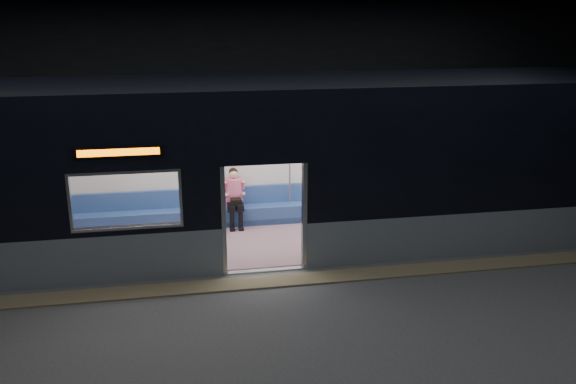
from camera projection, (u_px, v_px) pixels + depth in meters
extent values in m
cube|color=#47494C|center=(274.00, 296.00, 10.34)|extent=(24.00, 14.00, 0.01)
cube|color=black|center=(231.00, 94.00, 16.18)|extent=(24.00, 0.04, 5.00)
cube|color=#8C7F59|center=(269.00, 282.00, 10.85)|extent=(22.80, 0.50, 0.03)
cube|color=gray|center=(507.00, 231.00, 12.05)|extent=(8.30, 0.12, 0.90)
cube|color=black|center=(516.00, 153.00, 11.58)|extent=(8.30, 0.12, 2.30)
cube|color=black|center=(263.00, 132.00, 10.57)|extent=(1.40, 0.12, 1.15)
cube|color=#B7BABC|center=(224.00, 221.00, 10.91)|extent=(0.08, 0.14, 2.05)
cube|color=#B7BABC|center=(304.00, 216.00, 11.17)|extent=(0.08, 0.14, 2.05)
cube|color=black|center=(119.00, 152.00, 10.14)|extent=(1.50, 0.04, 0.18)
cube|color=#E46700|center=(119.00, 152.00, 10.13)|extent=(1.34, 0.03, 0.12)
cube|color=silver|center=(245.00, 152.00, 13.58)|extent=(18.00, 0.12, 3.20)
cube|color=black|center=(252.00, 84.00, 11.74)|extent=(18.00, 3.00, 0.15)
cube|color=#825E67|center=(255.00, 242.00, 12.68)|extent=(17.76, 2.76, 0.04)
cube|color=silver|center=(253.00, 132.00, 12.01)|extent=(17.76, 2.76, 0.10)
cube|color=navy|center=(248.00, 214.00, 13.67)|extent=(11.00, 0.48, 0.41)
cube|color=navy|center=(247.00, 195.00, 13.73)|extent=(11.00, 0.10, 0.40)
cube|color=#775759|center=(82.00, 264.00, 11.02)|extent=(4.40, 0.48, 0.41)
cube|color=#775759|center=(426.00, 240.00, 12.17)|extent=(4.40, 0.48, 0.41)
cylinder|color=silver|center=(210.00, 209.00, 11.12)|extent=(0.04, 0.04, 2.26)
cylinder|color=silver|center=(204.00, 177.00, 13.25)|extent=(0.04, 0.04, 2.26)
cylinder|color=silver|center=(312.00, 203.00, 11.45)|extent=(0.04, 0.04, 2.26)
cylinder|color=silver|center=(290.00, 172.00, 13.58)|extent=(0.04, 0.04, 2.26)
cylinder|color=silver|center=(247.00, 140.00, 13.14)|extent=(11.00, 0.03, 0.03)
cube|color=black|center=(231.00, 206.00, 13.32)|extent=(0.16, 0.43, 0.15)
cube|color=black|center=(240.00, 206.00, 13.36)|extent=(0.16, 0.43, 0.15)
cylinder|color=black|center=(232.00, 221.00, 13.22)|extent=(0.10, 0.10, 0.43)
cylinder|color=black|center=(241.00, 220.00, 13.25)|extent=(0.10, 0.10, 0.43)
cube|color=#E2648B|center=(234.00, 203.00, 13.50)|extent=(0.36, 0.20, 0.18)
cylinder|color=#E2648B|center=(234.00, 189.00, 13.44)|extent=(0.38, 0.38, 0.47)
sphere|color=tan|center=(234.00, 174.00, 13.32)|extent=(0.19, 0.19, 0.19)
sphere|color=black|center=(233.00, 172.00, 13.34)|extent=(0.20, 0.20, 0.20)
cube|color=black|center=(236.00, 201.00, 13.24)|extent=(0.26, 0.23, 0.12)
cube|color=white|center=(415.00, 152.00, 14.23)|extent=(0.94, 0.03, 0.61)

